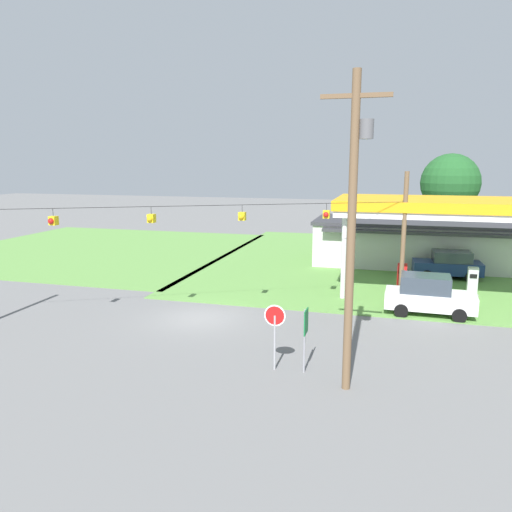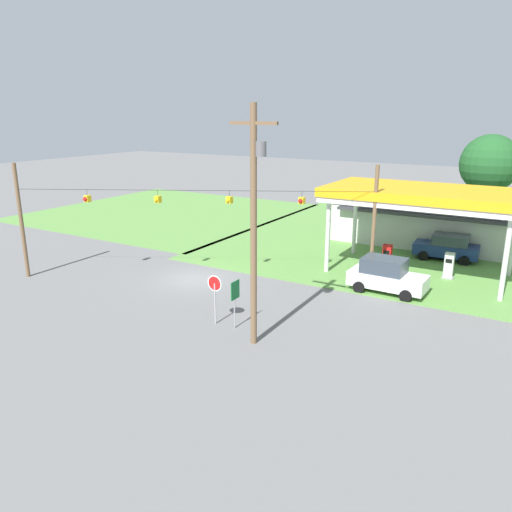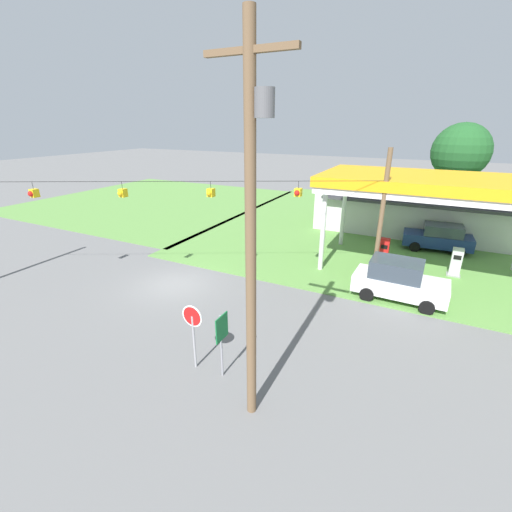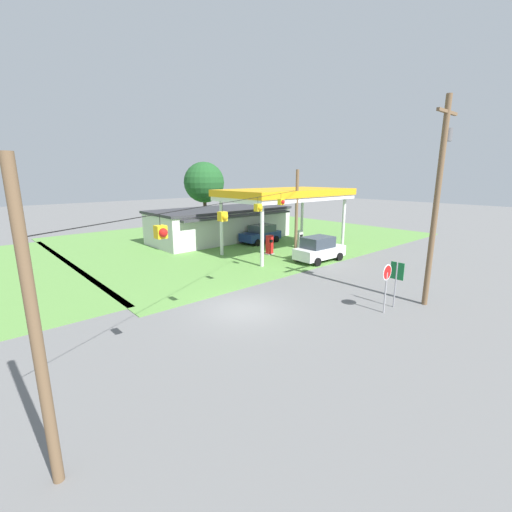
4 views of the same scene
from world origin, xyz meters
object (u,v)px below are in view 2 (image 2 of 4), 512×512
(gas_station_store, at_px, (432,223))
(car_at_pumps_rear, at_px, (447,247))
(gas_station_canopy, at_px, (423,196))
(fuel_pump_far, at_px, (449,267))
(tree_behind_station, at_px, (490,164))
(fuel_pump_near, at_px, (387,258))
(utility_pole_main, at_px, (254,217))
(route_sign, at_px, (235,295))
(stop_sign_roadside, at_px, (215,289))
(car_at_pumps_front, at_px, (386,275))

(gas_station_store, relative_size, car_at_pumps_rear, 3.38)
(car_at_pumps_rear, bearing_deg, gas_station_canopy, 73.26)
(fuel_pump_far, distance_m, tree_behind_station, 16.52)
(car_at_pumps_rear, relative_size, tree_behind_station, 0.53)
(fuel_pump_near, xyz_separation_m, utility_pole_main, (-1.88, -13.93, 5.00))
(fuel_pump_near, distance_m, utility_pole_main, 14.92)
(gas_station_store, xyz_separation_m, route_sign, (-4.56, -21.48, 0.03))
(stop_sign_roadside, relative_size, utility_pole_main, 0.24)
(gas_station_canopy, bearing_deg, car_at_pumps_front, -99.23)
(fuel_pump_far, distance_m, car_at_pumps_rear, 4.46)
(fuel_pump_near, relative_size, route_sign, 0.71)
(stop_sign_roadside, xyz_separation_m, tree_behind_station, (8.51, 28.82, 4.00))
(route_sign, bearing_deg, car_at_pumps_front, 61.31)
(gas_station_store, height_order, route_sign, gas_station_store)
(tree_behind_station, bearing_deg, fuel_pump_far, -89.91)
(gas_station_store, bearing_deg, tree_behind_station, 68.90)
(car_at_pumps_front, distance_m, stop_sign_roadside, 10.55)
(gas_station_canopy, height_order, fuel_pump_near, gas_station_canopy)
(fuel_pump_near, bearing_deg, car_at_pumps_front, -74.10)
(fuel_pump_near, bearing_deg, gas_station_store, 82.89)
(stop_sign_roadside, bearing_deg, fuel_pump_near, -109.53)
(gas_station_canopy, relative_size, tree_behind_station, 1.41)
(stop_sign_roadside, xyz_separation_m, route_sign, (1.13, 0.05, -0.10))
(fuel_pump_near, height_order, tree_behind_station, tree_behind_station)
(tree_behind_station, bearing_deg, gas_station_canopy, -96.96)
(car_at_pumps_rear, bearing_deg, fuel_pump_near, 52.28)
(car_at_pumps_front, xyz_separation_m, stop_sign_roadside, (-5.88, -8.72, 0.80))
(car_at_pumps_front, height_order, car_at_pumps_rear, car_at_pumps_front)
(fuel_pump_near, bearing_deg, gas_station_canopy, 0.04)
(fuel_pump_near, distance_m, car_at_pumps_front, 4.53)
(route_sign, bearing_deg, fuel_pump_near, 74.93)
(car_at_pumps_front, xyz_separation_m, route_sign, (-4.75, -8.67, 0.70))
(gas_station_store, bearing_deg, utility_pole_main, -97.48)
(gas_station_canopy, relative_size, fuel_pump_far, 6.92)
(gas_station_canopy, relative_size, car_at_pumps_rear, 2.66)
(stop_sign_roadside, bearing_deg, tree_behind_station, -106.44)
(gas_station_canopy, bearing_deg, fuel_pump_near, -179.96)
(stop_sign_roadside, bearing_deg, car_at_pumps_rear, -113.63)
(fuel_pump_far, xyz_separation_m, stop_sign_roadside, (-8.53, -13.07, 1.01))
(gas_station_canopy, xyz_separation_m, car_at_pumps_rear, (1.04, 4.36, -4.10))
(gas_station_canopy, bearing_deg, car_at_pumps_rear, 76.54)
(fuel_pump_far, bearing_deg, car_at_pumps_front, -121.39)
(route_sign, xyz_separation_m, tree_behind_station, (7.37, 28.77, 4.10))
(gas_station_store, relative_size, stop_sign_roadside, 5.95)
(car_at_pumps_front, bearing_deg, tree_behind_station, 84.30)
(car_at_pumps_front, distance_m, car_at_pumps_rear, 8.89)
(gas_station_store, relative_size, car_at_pumps_front, 3.38)
(stop_sign_roadside, bearing_deg, gas_station_canopy, -116.73)
(gas_station_store, height_order, fuel_pump_far, gas_station_store)
(gas_station_canopy, xyz_separation_m, car_at_pumps_front, (-0.71, -4.35, -4.02))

